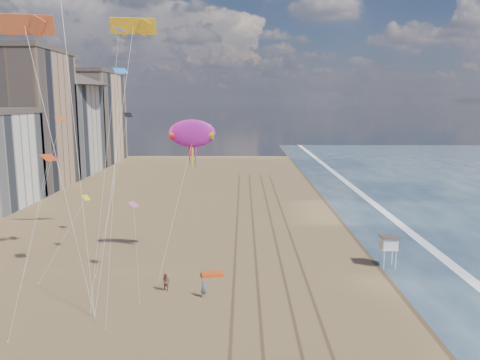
{
  "coord_description": "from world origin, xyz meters",
  "views": [
    {
      "loc": [
        -0.25,
        -25.16,
        18.15
      ],
      "look_at": [
        -0.61,
        26.0,
        9.5
      ],
      "focal_mm": 35.0,
      "sensor_mm": 36.0,
      "label": 1
    }
  ],
  "objects_px": {
    "lifeguard_stand": "(389,243)",
    "kite_flyer_a": "(204,289)",
    "grounded_kite": "(212,274)",
    "kite_flyer_b": "(166,282)",
    "show_kite": "(192,134)"
  },
  "relations": [
    {
      "from": "lifeguard_stand",
      "to": "grounded_kite",
      "type": "xyz_separation_m",
      "value": [
        -19.35,
        -2.8,
        -2.57
      ]
    },
    {
      "from": "grounded_kite",
      "to": "show_kite",
      "type": "bearing_deg",
      "value": 105.4
    },
    {
      "from": "grounded_kite",
      "to": "kite_flyer_a",
      "type": "xyz_separation_m",
      "value": [
        -0.41,
        -5.6,
        0.67
      ]
    },
    {
      "from": "lifeguard_stand",
      "to": "show_kite",
      "type": "xyz_separation_m",
      "value": [
        -21.75,
        2.02,
        11.89
      ]
    },
    {
      "from": "lifeguard_stand",
      "to": "kite_flyer_b",
      "type": "bearing_deg",
      "value": -163.41
    },
    {
      "from": "lifeguard_stand",
      "to": "kite_flyer_a",
      "type": "xyz_separation_m",
      "value": [
        -19.76,
        -8.4,
        -1.89
      ]
    },
    {
      "from": "lifeguard_stand",
      "to": "grounded_kite",
      "type": "distance_m",
      "value": 19.72
    },
    {
      "from": "kite_flyer_b",
      "to": "grounded_kite",
      "type": "bearing_deg",
      "value": 64.56
    },
    {
      "from": "kite_flyer_a",
      "to": "lifeguard_stand",
      "type": "bearing_deg",
      "value": -3.46
    },
    {
      "from": "show_kite",
      "to": "kite_flyer_b",
      "type": "bearing_deg",
      "value": -101.19
    },
    {
      "from": "show_kite",
      "to": "kite_flyer_b",
      "type": "xyz_separation_m",
      "value": [
        -1.79,
        -9.03,
        -13.69
      ]
    },
    {
      "from": "lifeguard_stand",
      "to": "kite_flyer_b",
      "type": "relative_size",
      "value": 1.95
    },
    {
      "from": "grounded_kite",
      "to": "show_kite",
      "type": "height_order",
      "value": "show_kite"
    },
    {
      "from": "show_kite",
      "to": "kite_flyer_b",
      "type": "height_order",
      "value": "show_kite"
    },
    {
      "from": "grounded_kite",
      "to": "kite_flyer_b",
      "type": "relative_size",
      "value": 1.22
    }
  ]
}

